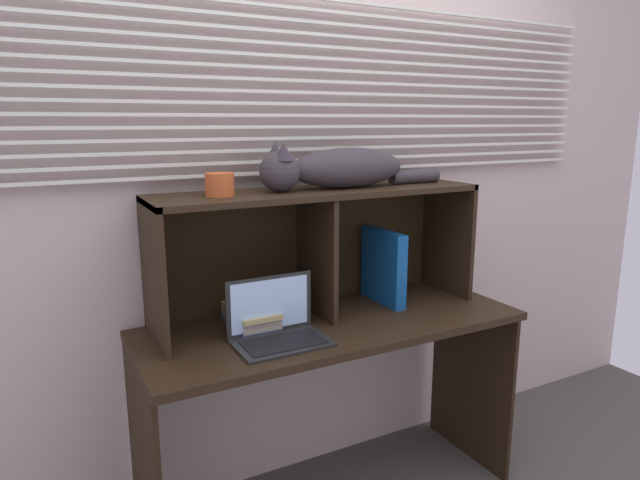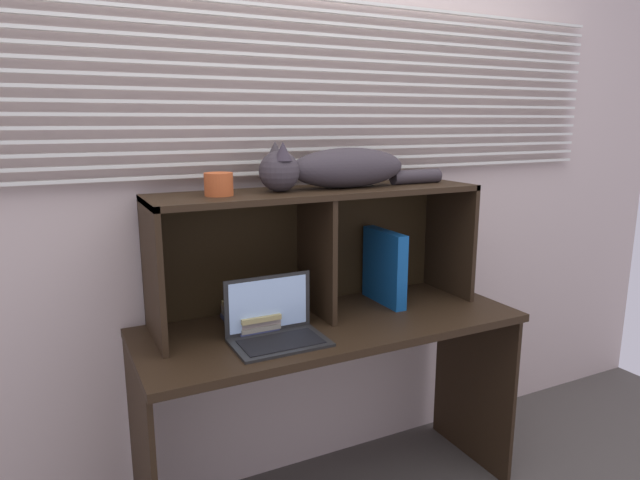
% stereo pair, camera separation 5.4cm
% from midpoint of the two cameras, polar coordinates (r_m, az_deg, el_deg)
% --- Properties ---
extents(back_panel_with_blinds, '(4.40, 0.08, 2.50)m').
position_cam_midpoint_polar(back_panel_with_blinds, '(2.28, -3.21, 5.72)').
color(back_panel_with_blinds, beige).
rests_on(back_panel_with_blinds, ground).
extents(desk, '(1.46, 0.56, 0.78)m').
position_cam_midpoint_polar(desk, '(2.17, 0.60, -12.16)').
color(desk, black).
rests_on(desk, ground).
extents(hutch_shelf_unit, '(1.28, 0.33, 0.49)m').
position_cam_midpoint_polar(hutch_shelf_unit, '(2.14, -1.20, 1.22)').
color(hutch_shelf_unit, black).
rests_on(hutch_shelf_unit, desk).
extents(cat, '(0.79, 0.16, 0.18)m').
position_cam_midpoint_polar(cat, '(2.11, 0.94, 7.40)').
color(cat, '#373136').
rests_on(cat, hutch_shelf_unit).
extents(laptop, '(0.32, 0.21, 0.21)m').
position_cam_midpoint_polar(laptop, '(1.93, -5.22, -8.99)').
color(laptop, black).
rests_on(laptop, desk).
extents(binder_upright, '(0.05, 0.26, 0.30)m').
position_cam_midpoint_polar(binder_upright, '(2.30, 5.88, -2.74)').
color(binder_upright, '#124D94').
rests_on(binder_upright, desk).
extents(book_stack, '(0.15, 0.26, 0.07)m').
position_cam_midpoint_polar(book_stack, '(2.08, -7.93, -7.80)').
color(book_stack, '#414979').
rests_on(book_stack, desk).
extents(small_basket, '(0.10, 0.10, 0.08)m').
position_cam_midpoint_polar(small_basket, '(1.94, -11.11, 5.64)').
color(small_basket, '#BD5126').
rests_on(small_basket, hutch_shelf_unit).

